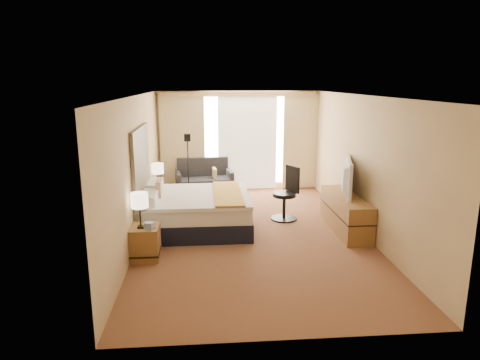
{
  "coord_description": "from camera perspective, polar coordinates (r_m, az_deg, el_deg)",
  "views": [
    {
      "loc": [
        -0.87,
        -7.74,
        2.86
      ],
      "look_at": [
        -0.2,
        0.4,
        0.96
      ],
      "focal_mm": 32.0,
      "sensor_mm": 36.0,
      "label": 1
    }
  ],
  "objects": [
    {
      "name": "ceiling",
      "position": [
        7.79,
        1.71,
        11.2
      ],
      "size": [
        4.2,
        7.0,
        0.02
      ],
      "primitive_type": "cube",
      "color": "white",
      "rests_on": "wall_back"
    },
    {
      "name": "floor_lamp",
      "position": [
        10.19,
        -6.97,
        3.44
      ],
      "size": [
        0.21,
        0.21,
        1.64
      ],
      "color": "black",
      "rests_on": "floor"
    },
    {
      "name": "desk_chair",
      "position": [
        9.02,
        6.24,
        -2.12
      ],
      "size": [
        0.57,
        0.56,
        1.13
      ],
      "rotation": [
        0.0,
        0.0,
        0.41
      ],
      "color": "black",
      "rests_on": "floor"
    },
    {
      "name": "nightstand_right",
      "position": [
        9.6,
        -10.55,
        -2.73
      ],
      "size": [
        0.45,
        0.52,
        0.55
      ],
      "primitive_type": "cube",
      "color": "olive",
      "rests_on": "floor"
    },
    {
      "name": "bed",
      "position": [
        8.47,
        -5.84,
        -4.09
      ],
      "size": [
        2.05,
        1.87,
        1.0
      ],
      "color": "black",
      "rests_on": "floor"
    },
    {
      "name": "wall_front",
      "position": [
        4.6,
        6.49,
        -6.82
      ],
      "size": [
        4.2,
        0.02,
        2.6
      ],
      "primitive_type": "cube",
      "color": "#CFB57E",
      "rests_on": "ground"
    },
    {
      "name": "wall_back",
      "position": [
        11.38,
        -0.31,
        5.25
      ],
      "size": [
        4.2,
        0.02,
        2.6
      ],
      "primitive_type": "cube",
      "color": "#CFB57E",
      "rests_on": "ground"
    },
    {
      "name": "telephone",
      "position": [
        9.64,
        -10.24,
        -0.75
      ],
      "size": [
        0.2,
        0.18,
        0.07
      ],
      "primitive_type": "cube",
      "rotation": [
        0.0,
        0.0,
        0.34
      ],
      "color": "black",
      "rests_on": "nightstand_right"
    },
    {
      "name": "wall_left",
      "position": [
        7.99,
        -13.51,
        1.49
      ],
      "size": [
        0.02,
        7.0,
        2.6
      ],
      "primitive_type": "cube",
      "color": "#CFB57E",
      "rests_on": "ground"
    },
    {
      "name": "window",
      "position": [
        11.37,
        0.97,
        5.34
      ],
      "size": [
        2.3,
        0.02,
        2.3
      ],
      "primitive_type": "cube",
      "color": "white",
      "rests_on": "wall_back"
    },
    {
      "name": "media_dresser",
      "position": [
        8.57,
        13.89,
        -4.31
      ],
      "size": [
        0.5,
        1.8,
        0.7
      ],
      "primitive_type": "cube",
      "color": "olive",
      "rests_on": "floor"
    },
    {
      "name": "lamp_right",
      "position": [
        9.5,
        -10.93,
        1.45
      ],
      "size": [
        0.26,
        0.26,
        0.55
      ],
      "color": "black",
      "rests_on": "nightstand_right"
    },
    {
      "name": "television",
      "position": [
        8.52,
        13.51,
        0.45
      ],
      "size": [
        0.48,
        1.19,
        0.69
      ],
      "primitive_type": "imported",
      "rotation": [
        0.0,
        0.0,
        1.29
      ],
      "color": "black",
      "rests_on": "media_dresser"
    },
    {
      "name": "loveseat",
      "position": [
        11.08,
        -4.78,
        -0.3
      ],
      "size": [
        1.51,
        0.93,
        0.9
      ],
      "rotation": [
        0.0,
        0.0,
        0.12
      ],
      "color": "#521F17",
      "rests_on": "floor"
    },
    {
      "name": "headboard",
      "position": [
        8.18,
        -13.02,
        1.64
      ],
      "size": [
        0.06,
        1.85,
        1.5
      ],
      "primitive_type": "cube",
      "color": "black",
      "rests_on": "wall_left"
    },
    {
      "name": "floor",
      "position": [
        8.29,
        1.58,
        -7.06
      ],
      "size": [
        4.2,
        7.0,
        0.02
      ],
      "primitive_type": "cube",
      "color": "#541818",
      "rests_on": "ground"
    },
    {
      "name": "nightstand_left",
      "position": [
        7.24,
        -12.49,
        -8.13
      ],
      "size": [
        0.45,
        0.52,
        0.55
      ],
      "primitive_type": "cube",
      "color": "olive",
      "rests_on": "floor"
    },
    {
      "name": "wall_right",
      "position": [
        8.43,
        15.99,
        1.95
      ],
      "size": [
        0.02,
        7.0,
        2.6
      ],
      "primitive_type": "cube",
      "color": "#CFB57E",
      "rests_on": "ground"
    },
    {
      "name": "curtains",
      "position": [
        11.25,
        -0.28,
        5.71
      ],
      "size": [
        4.12,
        0.19,
        2.56
      ],
      "color": "beige",
      "rests_on": "floor"
    },
    {
      "name": "lamp_left",
      "position": [
        6.95,
        -13.26,
        -2.75
      ],
      "size": [
        0.28,
        0.28,
        0.58
      ],
      "color": "black",
      "rests_on": "nightstand_left"
    },
    {
      "name": "tissue_box",
      "position": [
        6.99,
        -12.03,
        -5.98
      ],
      "size": [
        0.15,
        0.15,
        0.11
      ],
      "primitive_type": "cube",
      "rotation": [
        0.0,
        0.0,
        -0.26
      ],
      "color": "#7C99BF",
      "rests_on": "nightstand_left"
    }
  ]
}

